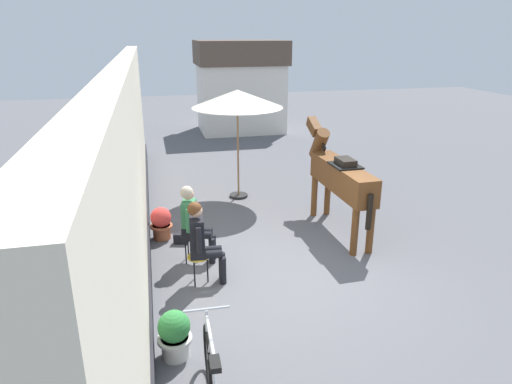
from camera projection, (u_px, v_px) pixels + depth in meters
name	position (u px, v px, depth m)	size (l,w,h in m)	color
ground_plane	(255.00, 208.00, 10.45)	(40.00, 40.00, 0.00)	#56565B
pub_facade_wall	(133.00, 170.00, 8.01)	(0.34, 14.00, 3.40)	beige
distant_cottage	(240.00, 85.00, 18.03)	(3.40, 2.60, 3.50)	silver
seated_visitor_near	(201.00, 239.00, 7.12)	(0.61, 0.49, 1.39)	gold
seated_visitor_far	(193.00, 220.00, 7.82)	(0.61, 0.48, 1.39)	black
saddled_horse_center	(339.00, 176.00, 8.94)	(0.52, 3.00, 2.06)	brown
flower_planter_near	(174.00, 334.00, 5.59)	(0.43, 0.43, 0.64)	beige
flower_planter_far	(161.00, 223.00, 8.83)	(0.43, 0.43, 0.64)	#A85638
cafe_parasol	(237.00, 99.00, 10.40)	(2.10, 2.10, 2.58)	black
satchel_bag	(181.00, 239.00, 8.69)	(0.28, 0.12, 0.20)	black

